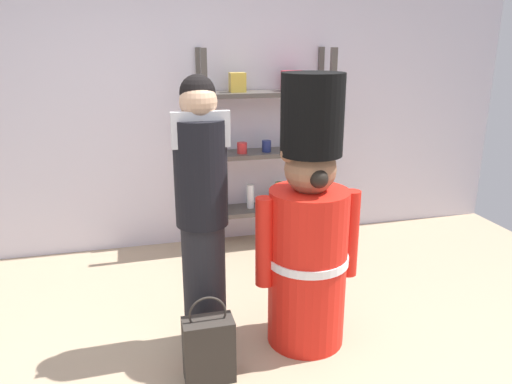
# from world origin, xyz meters

# --- Properties ---
(back_wall) EXTENTS (6.40, 0.12, 2.60)m
(back_wall) POSITION_xyz_m (0.00, 2.20, 1.30)
(back_wall) COLOR silver
(back_wall) RESTS_ON ground_plane
(merchandise_shelf) EXTENTS (1.18, 0.35, 1.79)m
(merchandise_shelf) POSITION_xyz_m (0.74, 1.98, 0.91)
(merchandise_shelf) COLOR #4C4742
(merchandise_shelf) RESTS_ON ground_plane
(teddy_bear_guard) EXTENTS (0.66, 0.50, 1.68)m
(teddy_bear_guard) POSITION_xyz_m (0.54, 0.34, 0.73)
(teddy_bear_guard) COLOR red
(teddy_bear_guard) RESTS_ON ground_plane
(person_shopper) EXTENTS (0.32, 0.31, 1.67)m
(person_shopper) POSITION_xyz_m (-0.08, 0.44, 0.89)
(person_shopper) COLOR black
(person_shopper) RESTS_ON ground_plane
(shopping_bag) EXTENTS (0.28, 0.16, 0.52)m
(shopping_bag) POSITION_xyz_m (-0.12, 0.10, 0.19)
(shopping_bag) COLOR #332D28
(shopping_bag) RESTS_ON ground_plane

